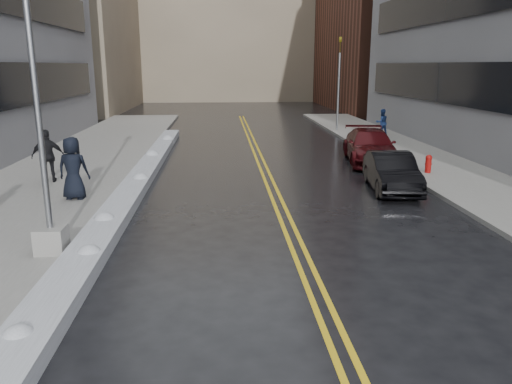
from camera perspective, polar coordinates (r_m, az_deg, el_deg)
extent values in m
plane|color=black|center=(10.22, -7.49, -11.15)|extent=(160.00, 160.00, 0.00)
cube|color=gray|center=(20.71, -21.99, 1.27)|extent=(5.50, 50.00, 0.15)
cube|color=gray|center=(21.80, 21.42, 1.93)|extent=(4.00, 50.00, 0.15)
cube|color=gold|center=(19.78, 0.95, 1.54)|extent=(0.12, 50.00, 0.01)
cube|color=gold|center=(19.81, 1.81, 1.56)|extent=(0.12, 50.00, 0.01)
cube|color=silver|center=(17.99, -13.89, 0.37)|extent=(0.90, 30.00, 0.34)
cube|color=gray|center=(55.81, -22.02, 18.08)|extent=(14.00, 22.00, 18.00)
cube|color=gray|center=(69.55, -3.13, 19.75)|extent=(36.00, 16.00, 22.00)
cube|color=gray|center=(12.53, -22.34, -5.07)|extent=(0.65, 0.65, 0.60)
cylinder|color=gray|center=(11.90, -24.10, 12.51)|extent=(0.14, 0.14, 7.00)
cylinder|color=maroon|center=(21.32, 19.08, 2.91)|extent=(0.24, 0.24, 0.60)
sphere|color=maroon|center=(21.26, 19.15, 3.70)|extent=(0.26, 0.26, 0.26)
cylinder|color=maroon|center=(21.31, 19.09, 3.04)|extent=(0.25, 0.10, 0.10)
cylinder|color=gray|center=(34.18, 9.39, 11.23)|extent=(0.14, 0.14, 5.00)
imported|color=#594C0C|center=(34.16, 9.60, 16.26)|extent=(0.16, 0.20, 1.00)
imported|color=black|center=(17.04, -20.17, 2.56)|extent=(1.06, 0.76, 2.03)
imported|color=black|center=(19.90, -22.67, 3.81)|extent=(1.22, 0.71, 1.95)
imported|color=navy|center=(31.79, 14.18, 7.72)|extent=(0.89, 0.75, 1.63)
imported|color=black|center=(18.42, 15.24, 2.22)|extent=(1.92, 4.25, 1.35)
imported|color=#3D090D|center=(23.58, 12.91, 5.11)|extent=(2.79, 5.41, 1.50)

